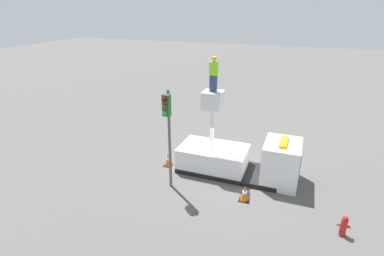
% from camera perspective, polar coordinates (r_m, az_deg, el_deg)
% --- Properties ---
extents(ground_plane, '(120.00, 120.00, 0.00)m').
position_cam_1_polar(ground_plane, '(16.91, 6.91, -8.28)').
color(ground_plane, '#565451').
extents(bucket_truck, '(6.38, 2.33, 4.50)m').
position_cam_1_polar(bucket_truck, '(16.37, 8.96, -5.86)').
color(bucket_truck, black).
rests_on(bucket_truck, ground).
extents(worker, '(0.40, 0.26, 1.75)m').
position_cam_1_polar(worker, '(15.20, 4.13, 10.16)').
color(worker, navy).
rests_on(worker, bucket_truck).
extents(traffic_light_pole, '(0.34, 0.57, 5.03)m').
position_cam_1_polar(traffic_light_pole, '(13.92, -4.66, 1.23)').
color(traffic_light_pole, '#515156').
rests_on(traffic_light_pole, ground).
extents(fire_hydrant, '(0.49, 0.25, 0.92)m').
position_cam_1_polar(fire_hydrant, '(13.87, 26.93, -16.27)').
color(fire_hydrant, '#B2231E').
rests_on(fire_hydrant, ground).
extents(traffic_cone_rear, '(0.46, 0.46, 0.78)m').
position_cam_1_polar(traffic_cone_rear, '(17.28, -4.58, -6.05)').
color(traffic_cone_rear, black).
rests_on(traffic_cone_rear, ground).
extents(traffic_cone_curbside, '(0.49, 0.49, 0.79)m').
position_cam_1_polar(traffic_cone_curbside, '(14.60, 9.99, -12.14)').
color(traffic_cone_curbside, black).
rests_on(traffic_cone_curbside, ground).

